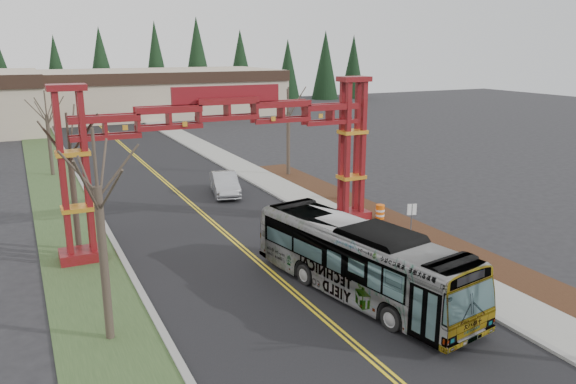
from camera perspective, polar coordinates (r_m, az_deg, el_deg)
road at (r=38.66m, az=-9.43°, el=-1.55°), size 12.00×110.00×0.02m
lane_line_left at (r=38.62m, az=-9.60°, el=-1.55°), size 0.12×100.00×0.01m
lane_line_right at (r=38.68m, az=-9.26°, el=-1.51°), size 0.12×100.00×0.01m
curb_right at (r=40.71m, az=-1.12°, el=-0.44°), size 0.30×110.00×0.15m
sidewalk_right at (r=41.31m, az=0.70°, el=-0.21°), size 2.60×110.00×0.14m
landscape_strip at (r=30.99m, az=17.74°, el=-6.08°), size 2.60×50.00×0.12m
grass_median at (r=37.33m, az=-21.28°, el=-2.91°), size 4.00×110.00×0.08m
curb_left at (r=37.48m, az=-18.48°, el=-2.54°), size 0.30×110.00×0.15m
gateway_arch at (r=30.86m, az=-6.14°, el=5.85°), size 18.20×1.60×8.90m
retail_building_east at (r=93.19m, az=-13.41°, el=9.82°), size 38.00×20.30×7.00m
conifer_treeline at (r=103.34m, az=-20.40°, el=11.41°), size 116.10×5.60×13.00m
transit_bus at (r=24.68m, az=7.33°, el=-6.90°), size 4.83×12.04×3.27m
silver_sedan at (r=41.49m, az=-6.44°, el=0.83°), size 2.74×5.24×1.64m
bare_tree_median_near at (r=20.63m, az=-18.81°, el=0.40°), size 3.13×3.13×7.96m
bare_tree_median_mid at (r=30.95m, az=-21.28°, el=3.66°), size 3.13×3.13×7.38m
bare_tree_median_far at (r=50.84m, az=-23.32°, el=7.19°), size 3.00×3.00×7.13m
bare_tree_right_far at (r=46.75m, az=0.03°, el=8.08°), size 3.09×3.09×7.41m
street_sign at (r=31.57m, az=12.45°, el=-2.31°), size 0.50×0.20×2.27m
barrel_south at (r=35.64m, az=9.33°, el=-2.09°), size 0.56×0.56×1.03m
barrel_mid at (r=36.65m, az=7.16°, el=-1.60°), size 0.52×0.52×0.95m
barrel_north at (r=39.94m, az=5.45°, el=-0.12°), size 0.57×0.57×1.06m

